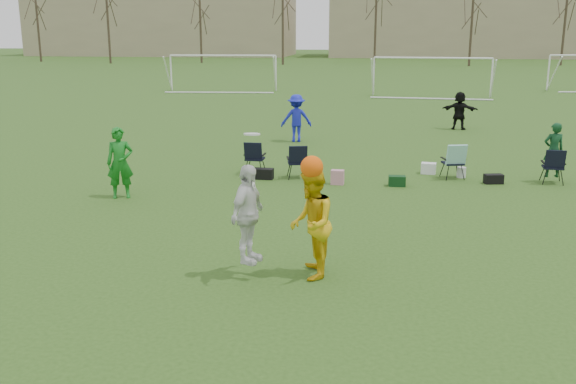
% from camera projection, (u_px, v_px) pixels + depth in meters
% --- Properties ---
extents(ground, '(260.00, 260.00, 0.00)m').
position_uv_depth(ground, '(326.00, 285.00, 10.65)').
color(ground, '#2C4E18').
rests_on(ground, ground).
extents(fielder_green_near, '(0.76, 0.63, 1.79)m').
position_uv_depth(fielder_green_near, '(120.00, 163.00, 15.98)').
color(fielder_green_near, '#14731C').
rests_on(fielder_green_near, ground).
extents(fielder_blue, '(1.26, 0.90, 1.77)m').
position_uv_depth(fielder_blue, '(296.00, 118.00, 24.08)').
color(fielder_blue, '#1921BF').
rests_on(fielder_blue, ground).
extents(fielder_black, '(1.56, 0.81, 1.60)m').
position_uv_depth(fielder_black, '(459.00, 111.00, 27.08)').
color(fielder_black, black).
rests_on(fielder_black, ground).
extents(center_contest, '(1.79, 1.20, 2.50)m').
position_uv_depth(center_contest, '(289.00, 219.00, 10.75)').
color(center_contest, white).
rests_on(center_contest, ground).
extents(sideline_setup, '(8.98, 2.03, 1.66)m').
position_uv_depth(sideline_setup, '(413.00, 161.00, 18.09)').
color(sideline_setup, '#103C1E').
rests_on(sideline_setup, ground).
extents(goal_left, '(7.39, 0.76, 2.46)m').
position_uv_depth(goal_left, '(223.00, 63.00, 44.17)').
color(goal_left, white).
rests_on(goal_left, ground).
extents(goal_mid, '(7.40, 0.63, 2.46)m').
position_uv_depth(goal_mid, '(432.00, 66.00, 40.34)').
color(goal_mid, white).
rests_on(goal_mid, ground).
extents(tree_line, '(110.28, 3.28, 11.40)m').
position_uv_depth(tree_line, '(378.00, 21.00, 76.40)').
color(tree_line, '#382B21').
rests_on(tree_line, ground).
extents(building_row, '(126.00, 16.00, 13.00)m').
position_uv_depth(building_row, '(421.00, 17.00, 100.39)').
color(building_row, tan).
rests_on(building_row, ground).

